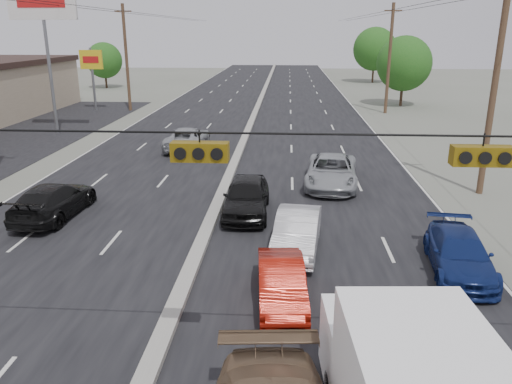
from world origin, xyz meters
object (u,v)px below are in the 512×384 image
utility_pole_right_b (494,87)px  tree_right_mid (404,64)px  tree_left_far (104,60)px  utility_pole_right_c (389,58)px  utility_pole_left_c (126,57)px  queue_car_a (246,197)px  pole_sign_billboard (43,11)px  oncoming_near (54,201)px  pole_sign_far (92,65)px  red_sedan (281,283)px  tree_right_far (375,49)px  queue_car_c (332,172)px  queue_car_b (297,232)px  queue_car_d (459,254)px  oncoming_far (188,139)px

utility_pole_right_b → tree_right_mid: utility_pole_right_b is taller
tree_left_far → utility_pole_right_c: bearing=-30.1°
utility_pole_left_c → queue_car_a: 32.11m
utility_pole_left_c → pole_sign_billboard: size_ratio=0.91×
utility_pole_right_c → oncoming_near: 35.43m
oncoming_near → utility_pole_right_b: bearing=-164.2°
utility_pole_right_c → pole_sign_far: utility_pole_right_c is taller
utility_pole_right_b → utility_pole_right_c: same height
pole_sign_far → tree_right_mid: tree_right_mid is taller
utility_pole_right_b → red_sedan: utility_pole_right_b is taller
utility_pole_left_c → queue_car_a: bearing=-64.1°
pole_sign_far → tree_right_far: 43.87m
utility_pole_left_c → queue_car_a: size_ratio=2.15×
tree_left_far → queue_car_c: size_ratio=1.13×
tree_right_mid → queue_car_b: bearing=-107.2°
red_sedan → queue_car_a: 7.45m
pole_sign_billboard → queue_car_d: 32.79m
tree_right_far → queue_car_d: bearing=-96.5°
pole_sign_billboard → queue_car_d: pole_sign_billboard is taller
utility_pole_left_c → utility_pole_right_b: 35.36m
utility_pole_right_b → tree_right_mid: 30.11m
queue_car_d → oncoming_far: size_ratio=0.85×
tree_left_far → tree_right_mid: bearing=-22.1°
pole_sign_far → queue_car_c: bearing=-48.6°
utility_pole_right_b → queue_car_d: bearing=-113.6°
pole_sign_far → queue_car_d: size_ratio=1.35×
tree_right_far → oncoming_far: bearing=-112.7°
queue_car_c → oncoming_near: (-12.07, -5.18, -0.03)m
queue_car_c → queue_car_d: 9.94m
queue_car_b → tree_right_mid: bearing=79.3°
pole_sign_billboard → tree_right_far: 52.05m
tree_right_far → oncoming_far: 50.62m
pole_sign_billboard → tree_right_mid: pole_sign_billboard is taller
pole_sign_far → queue_car_a: 33.69m
tree_left_far → queue_car_b: 58.22m
pole_sign_far → oncoming_far: 21.04m
pole_sign_billboard → oncoming_far: size_ratio=2.09×
pole_sign_billboard → pole_sign_far: pole_sign_billboard is taller
queue_car_b → pole_sign_billboard: bearing=138.1°
tree_right_mid → oncoming_near: size_ratio=1.44×
utility_pole_left_c → tree_right_mid: 27.96m
red_sedan → queue_car_c: (2.37, 11.62, 0.13)m
tree_right_mid → queue_car_b: size_ratio=1.66×
utility_pole_left_c → tree_right_mid: bearing=10.3°
red_sedan → queue_car_c: bearing=74.3°
utility_pole_right_b → utility_pole_right_c: 25.00m
pole_sign_far → queue_car_c: size_ratio=1.10×
queue_car_d → pole_sign_billboard: bearing=143.5°
tree_right_far → pole_sign_far: bearing=-136.8°
utility_pole_left_c → queue_car_d: size_ratio=2.24×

